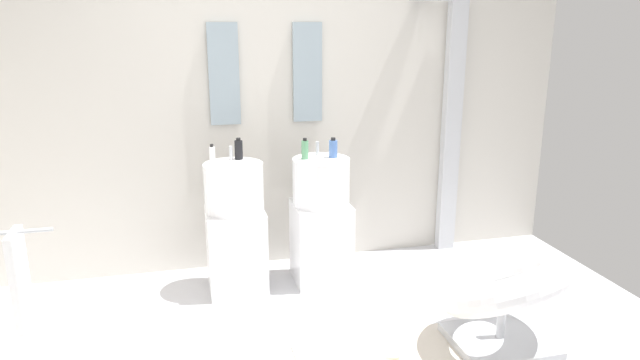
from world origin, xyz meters
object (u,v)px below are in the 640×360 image
Objects in this scene: soap_bottle_green at (305,150)px; soap_bottle_blue at (333,148)px; shower_column at (450,123)px; towel_rack at (14,285)px; soap_bottle_white at (212,155)px; pedestal_sink_right at (321,220)px; lounge_chair at (504,293)px; pedestal_sink_left at (236,227)px; soap_bottle_black at (239,149)px.

soap_bottle_green is 0.21m from soap_bottle_blue.
soap_bottle_green is (-1.28, -0.35, -0.08)m from shower_column.
soap_bottle_white reaches higher than towel_rack.
shower_column is at bearing 17.49° from pedestal_sink_right.
soap_bottle_white is (1.04, 1.03, 0.37)m from towel_rack.
soap_bottle_blue is (0.85, -0.03, 0.00)m from soap_bottle_white.
soap_bottle_blue reaches higher than lounge_chair.
soap_bottle_green is (0.51, 0.01, 0.53)m from pedestal_sink_left.
soap_bottle_blue is at bearing -1.78° from soap_bottle_white.
towel_rack reaches higher than lounge_chair.
towel_rack is 1.51m from soap_bottle_white.
soap_bottle_black is 1.06× the size of soap_bottle_blue.
soap_bottle_white is (-0.76, 0.04, 0.52)m from pedestal_sink_right.
shower_column is 2.16× the size of towel_rack.
pedestal_sink_right is at bearing -162.51° from shower_column.
towel_rack is at bearing -149.28° from soap_bottle_green.
soap_bottle_blue is at bearing 1.19° from pedestal_sink_left.
lounge_chair is 7.50× the size of soap_bottle_blue.
pedestal_sink_right is at bearing -12.22° from soap_bottle_black.
soap_bottle_black is 0.46m from soap_bottle_green.
soap_bottle_blue reaches higher than pedestal_sink_left.
pedestal_sink_left is 7.22× the size of soap_bottle_blue.
soap_bottle_black reaches higher than soap_bottle_white.
pedestal_sink_right is at bearing -3.12° from soap_bottle_white.
soap_bottle_black reaches higher than towel_rack.
soap_bottle_green reaches higher than towel_rack.
towel_rack is 6.64× the size of soap_bottle_blue.
lounge_chair is at bearing -58.41° from soap_bottle_blue.
lounge_chair is at bearing -42.76° from soap_bottle_black.
soap_bottle_black is (-0.57, 0.12, 0.53)m from pedestal_sink_right.
towel_rack is (-1.80, -0.99, 0.16)m from pedestal_sink_right.
soap_bottle_blue is (0.09, 0.01, 0.53)m from pedestal_sink_right.
soap_bottle_black is at bearing 166.57° from soap_bottle_green.
shower_column is 13.67× the size of soap_bottle_green.
towel_rack is at bearing -155.46° from shower_column.
soap_bottle_blue reaches higher than soap_bottle_white.
towel_rack is 6.23× the size of soap_bottle_black.
shower_column is 1.72m from lounge_chair.
towel_rack is 6.34× the size of soap_bottle_green.
soap_bottle_black is 0.67m from soap_bottle_blue.
pedestal_sink_right is 2.06m from towel_rack.
soap_bottle_blue is at bearing 121.59° from lounge_chair.
soap_bottle_green is at bearing -13.43° from soap_bottle_black.
shower_column is at bearing 15.42° from soap_bottle_green.
pedestal_sink_right is 1.37m from shower_column.
soap_bottle_white is at bearing 44.59° from towel_rack.
pedestal_sink_right is 0.79m from soap_bottle_black.
pedestal_sink_right is 0.96× the size of lounge_chair.
pedestal_sink_left is 0.73m from soap_bottle_green.
lounge_chair is at bearing -54.87° from pedestal_sink_right.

